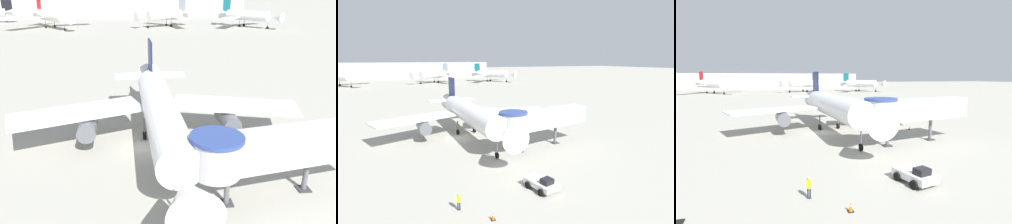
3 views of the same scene
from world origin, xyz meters
The scene contains 8 objects.
ground_plane centered at (0.00, 0.00, 0.00)m, with size 800.00×800.00×0.00m, color #9E9B8E.
main_airplane centered at (2.20, 0.31, 4.13)m, with size 32.68×32.13×9.77m.
jet_bridge centered at (10.41, -9.67, 4.51)m, with size 16.09×5.94×6.19m.
traffic_cone_starboard_wing centered at (15.00, -1.67, 0.28)m, with size 0.36×0.36×0.59m.
background_jet_red_tail centered at (-35.71, 111.87, 5.09)m, with size 31.91×30.04×11.68m.
background_jet_teal_tail centered at (46.01, 109.26, 4.82)m, with size 25.27×25.62×11.01m.
background_jet_gray_tail centered at (11.89, 113.00, 4.89)m, with size 25.27×26.63×11.18m.
terminal_building centered at (-10.44, 175.00, 6.41)m, with size 142.33×28.29×12.79m.
Camera 1 is at (0.21, -31.94, 16.47)m, focal length 35.00 mm.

